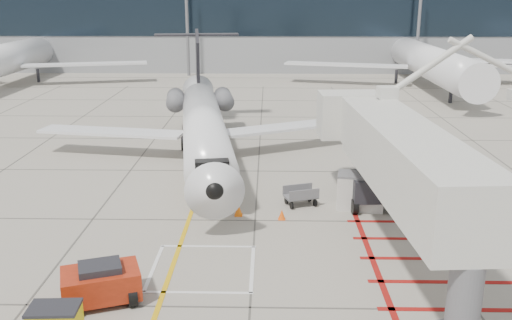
{
  "coord_description": "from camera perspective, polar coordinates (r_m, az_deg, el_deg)",
  "views": [
    {
      "loc": [
        0.6,
        -21.86,
        10.75
      ],
      "look_at": [
        0.0,
        6.0,
        2.5
      ],
      "focal_mm": 40.0,
      "sensor_mm": 36.0,
      "label": 1
    }
  ],
  "objects": [
    {
      "name": "bg_aircraft_b",
      "position": [
        74.83,
        -23.8,
        11.05
      ],
      "size": [
        32.59,
        36.21,
        10.86
      ],
      "primitive_type": null,
      "color": "silver",
      "rests_on": "ground_plane"
    },
    {
      "name": "terminal_building",
      "position": [
        92.41,
        7.29,
        14.04
      ],
      "size": [
        180.0,
        28.0,
        14.0
      ],
      "primitive_type": "cube",
      "color": "gray",
      "rests_on": "ground_plane"
    },
    {
      "name": "cone_nose",
      "position": [
        28.53,
        -1.77,
        -5.03
      ],
      "size": [
        0.41,
        0.41,
        0.57
      ],
      "primitive_type": "cone",
      "color": "#E4600C",
      "rests_on": "ground_plane"
    },
    {
      "name": "pushback_tug",
      "position": [
        21.53,
        -15.25,
        -11.69
      ],
      "size": [
        3.11,
        2.5,
        1.58
      ],
      "primitive_type": null,
      "rotation": [
        0.0,
        0.0,
        0.34
      ],
      "color": "#A4260F",
      "rests_on": "ground_plane"
    },
    {
      "name": "bg_aircraft_c",
      "position": [
        70.48,
        16.62,
        11.5
      ],
      "size": [
        32.66,
        36.29,
        10.89
      ],
      "primitive_type": null,
      "color": "silver",
      "rests_on": "ground_plane"
    },
    {
      "name": "cone_side",
      "position": [
        28.08,
        2.6,
        -5.47
      ],
      "size": [
        0.37,
        0.37,
        0.51
      ],
      "primitive_type": "cone",
      "color": "#F9560D",
      "rests_on": "ground_plane"
    },
    {
      "name": "ground_plane",
      "position": [
        24.36,
        -0.31,
        -9.69
      ],
      "size": [
        260.0,
        260.0,
        0.0
      ],
      "primitive_type": "plane",
      "color": "gray",
      "rests_on": "ground"
    },
    {
      "name": "ground_power_unit",
      "position": [
        29.75,
        10.39,
        -3.08
      ],
      "size": [
        2.52,
        1.72,
        1.84
      ],
      "primitive_type": null,
      "rotation": [
        0.0,
        0.0,
        -0.16
      ],
      "color": "beige",
      "rests_on": "ground_plane"
    },
    {
      "name": "terminal_glass_band",
      "position": [
        78.42,
        8.38,
        14.31
      ],
      "size": [
        180.0,
        0.1,
        6.0
      ],
      "primitive_type": "cube",
      "color": "black",
      "rests_on": "ground_plane"
    },
    {
      "name": "regional_jet",
      "position": [
        34.83,
        -5.16,
        4.91
      ],
      "size": [
        26.98,
        32.04,
        7.6
      ],
      "primitive_type": null,
      "rotation": [
        0.0,
        0.0,
        0.15
      ],
      "color": "white",
      "rests_on": "ground_plane"
    },
    {
      "name": "baggage_cart",
      "position": [
        29.87,
        4.5,
        -3.58
      ],
      "size": [
        1.9,
        1.52,
        1.04
      ],
      "primitive_type": null,
      "rotation": [
        0.0,
        0.0,
        0.33
      ],
      "color": "#5C5C61",
      "rests_on": "ground_plane"
    },
    {
      "name": "jet_bridge",
      "position": [
        23.83,
        14.97,
        -1.41
      ],
      "size": [
        9.87,
        18.8,
        7.3
      ],
      "primitive_type": null,
      "rotation": [
        0.0,
        0.0,
        0.07
      ],
      "color": "silver",
      "rests_on": "ground_plane"
    }
  ]
}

